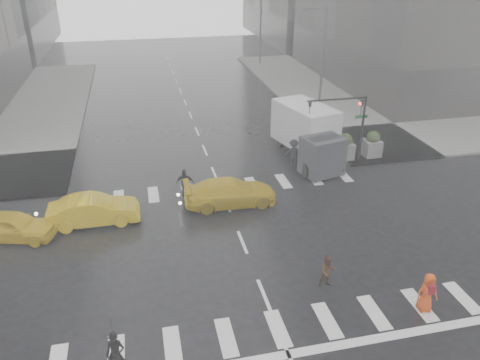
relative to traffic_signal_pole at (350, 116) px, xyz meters
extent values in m
plane|color=black|center=(-9.01, -8.01, -3.22)|extent=(120.00, 120.00, 0.00)
cube|color=slate|center=(10.49, 9.49, -3.14)|extent=(35.00, 35.00, 0.15)
cube|color=#2E2B29|center=(19.99, 18.99, -1.02)|extent=(26.05, 26.05, 4.40)
cube|color=#2E2B29|center=(19.99, 47.99, -1.02)|extent=(26.05, 26.05, 4.40)
cylinder|color=black|center=(0.99, -0.01, -0.97)|extent=(0.16, 0.16, 4.50)
cylinder|color=black|center=(-1.01, -0.01, 1.18)|extent=(4.00, 0.12, 0.12)
imported|color=black|center=(0.74, -0.01, 0.48)|extent=(0.16, 0.20, 1.00)
imported|color=black|center=(-2.81, -0.01, 0.68)|extent=(0.16, 0.20, 1.00)
sphere|color=#FF190C|center=(0.64, -0.01, 0.78)|extent=(0.20, 0.20, 0.20)
cube|color=#0D5C1E|center=(0.99, 0.29, -0.22)|extent=(0.90, 0.03, 0.22)
cylinder|color=#59595B|center=(1.99, 9.99, 1.28)|extent=(0.20, 0.20, 9.00)
cylinder|color=#59595B|center=(1.09, 9.99, 5.58)|extent=(1.80, 0.12, 0.12)
cube|color=#59595B|center=(0.19, 9.99, 5.48)|extent=(0.50, 0.22, 0.15)
cylinder|color=#59595B|center=(1.99, 29.99, 1.28)|extent=(0.20, 0.20, 9.00)
cube|color=slate|center=(-2.01, 0.19, -2.52)|extent=(1.10, 1.10, 1.10)
sphere|color=#203015|center=(-2.01, 0.19, -1.72)|extent=(0.90, 0.90, 0.90)
cube|color=slate|center=(-0.01, 0.19, -2.52)|extent=(1.10, 1.10, 1.10)
sphere|color=#203015|center=(-0.01, 0.19, -1.72)|extent=(0.90, 0.90, 0.90)
cube|color=slate|center=(1.99, 0.19, -2.52)|extent=(1.10, 1.10, 1.10)
sphere|color=#203015|center=(1.99, 0.19, -1.72)|extent=(0.90, 0.90, 0.90)
imported|color=black|center=(-14.90, -14.81, -2.33)|extent=(0.72, 0.56, 1.77)
imported|color=black|center=(-14.90, -14.81, -1.23)|extent=(1.16, 1.17, 0.88)
imported|color=#412817|center=(-6.22, -12.01, -2.47)|extent=(0.79, 0.65, 1.49)
imported|color=#E64310|center=(-2.99, -14.29, -2.36)|extent=(0.90, 0.65, 1.71)
cube|color=maroon|center=(-2.99, -14.47, -2.07)|extent=(0.30, 0.20, 0.40)
imported|color=black|center=(-11.16, -2.69, -2.32)|extent=(1.15, 0.83, 1.78)
imported|color=black|center=(-3.66, 0.16, -2.30)|extent=(1.29, 0.87, 1.83)
imported|color=gold|center=(-20.00, -5.15, -2.51)|extent=(4.46, 2.71, 1.42)
imported|color=gold|center=(-16.15, -4.54, -2.45)|extent=(4.66, 1.66, 1.53)
imported|color=gold|center=(-8.80, -4.11, -2.47)|extent=(4.59, 2.17, 1.50)
cube|color=silver|center=(-2.38, 1.77, -1.07)|extent=(2.52, 4.82, 2.83)
cube|color=#323338|center=(-2.38, -1.59, -1.91)|extent=(2.41, 1.89, 2.41)
cube|color=black|center=(-2.38, -1.59, -1.17)|extent=(2.10, 0.94, 0.94)
cylinder|color=black|center=(-3.48, -1.80, -2.74)|extent=(0.29, 0.94, 0.94)
cylinder|color=black|center=(-1.28, -1.80, -2.74)|extent=(0.29, 0.94, 0.94)
cylinder|color=black|center=(-3.48, 0.51, -2.74)|extent=(0.29, 0.94, 0.94)
cylinder|color=black|center=(-1.28, 0.51, -2.74)|extent=(0.29, 0.94, 0.94)
cylinder|color=black|center=(-3.48, 3.44, -2.74)|extent=(0.29, 0.94, 0.94)
cylinder|color=black|center=(-1.28, 3.44, -2.74)|extent=(0.29, 0.94, 0.94)
camera|label=1|loc=(-13.37, -26.79, 9.76)|focal=35.00mm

